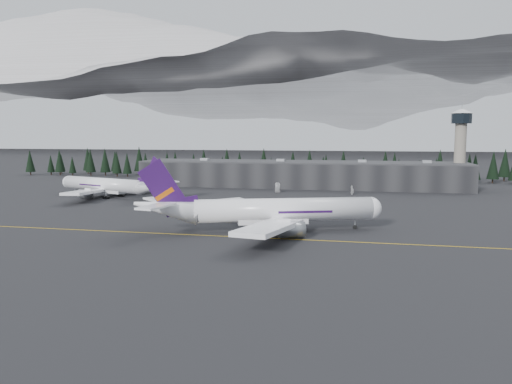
% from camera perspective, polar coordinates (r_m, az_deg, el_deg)
% --- Properties ---
extents(ground, '(1400.00, 1400.00, 0.00)m').
position_cam_1_polar(ground, '(128.88, -1.89, -4.97)').
color(ground, black).
rests_on(ground, ground).
extents(taxiline, '(400.00, 0.40, 0.02)m').
position_cam_1_polar(taxiline, '(126.98, -2.11, -5.14)').
color(taxiline, gold).
rests_on(taxiline, ground).
extents(terminal, '(160.00, 30.00, 12.60)m').
position_cam_1_polar(terminal, '(250.12, 5.11, 2.06)').
color(terminal, black).
rests_on(terminal, ground).
extents(control_tower, '(10.00, 10.00, 37.70)m').
position_cam_1_polar(control_tower, '(254.31, 22.33, 5.53)').
color(control_tower, gray).
rests_on(control_tower, ground).
extents(treeline, '(360.00, 20.00, 15.00)m').
position_cam_1_polar(treeline, '(286.70, 6.03, 2.86)').
color(treeline, black).
rests_on(treeline, ground).
extents(mountain_ridge, '(4400.00, 900.00, 420.00)m').
position_cam_1_polar(mountain_ridge, '(1123.17, 10.70, 5.12)').
color(mountain_ridge, white).
rests_on(mountain_ridge, ground).
extents(jet_main, '(65.13, 58.52, 19.73)m').
position_cam_1_polar(jet_main, '(133.27, 0.72, -2.16)').
color(jet_main, white).
rests_on(jet_main, ground).
extents(jet_parked, '(58.00, 52.10, 17.57)m').
position_cam_1_polar(jet_parked, '(213.99, -16.19, 0.71)').
color(jet_parked, white).
rests_on(jet_parked, ground).
extents(gse_vehicle_a, '(3.01, 4.95, 1.28)m').
position_cam_1_polar(gse_vehicle_a, '(223.31, 2.48, 0.09)').
color(gse_vehicle_a, silver).
rests_on(gse_vehicle_a, ground).
extents(gse_vehicle_b, '(4.08, 1.72, 1.38)m').
position_cam_1_polar(gse_vehicle_b, '(219.08, 10.94, -0.14)').
color(gse_vehicle_b, silver).
rests_on(gse_vehicle_b, ground).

